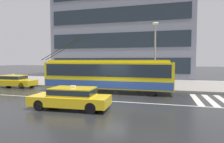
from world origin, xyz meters
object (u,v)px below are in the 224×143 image
taxi_oncoming_near (71,97)px  street_lamp (155,49)px  pedestrian_at_shelter (140,72)px  bus_shelter (103,68)px  trolleybus (108,74)px  pedestrian_approaching_curb (146,70)px  taxi_queued_behind_bus (14,81)px  pedestrian_walking_past (116,71)px

taxi_oncoming_near → street_lamp: street_lamp is taller
pedestrian_at_shelter → bus_shelter: bearing=166.5°
trolleybus → taxi_oncoming_near: bearing=-93.4°
trolleybus → taxi_oncoming_near: trolleybus is taller
taxi_oncoming_near → street_lamp: size_ratio=0.74×
pedestrian_approaching_curb → bus_shelter: bearing=-179.3°
taxi_queued_behind_bus → pedestrian_at_shelter: 13.28m
taxi_queued_behind_bus → street_lamp: bearing=9.0°
taxi_oncoming_near → street_lamp: (4.37, 8.97, 3.23)m
taxi_oncoming_near → pedestrian_at_shelter: bearing=72.7°
taxi_oncoming_near → trolleybus: bearing=86.6°
street_lamp → trolleybus: bearing=-146.8°
trolleybus → pedestrian_walking_past: trolleybus is taller
pedestrian_approaching_curb → pedestrian_walking_past: size_ratio=1.02×
taxi_oncoming_near → pedestrian_at_shelter: pedestrian_at_shelter is taller
taxi_queued_behind_bus → trolleybus: bearing=-1.7°
taxi_queued_behind_bus → pedestrian_approaching_curb: (13.59, 3.57, 1.09)m
taxi_queued_behind_bus → street_lamp: 15.05m
trolleybus → bus_shelter: 4.21m
trolleybus → pedestrian_at_shelter: trolleybus is taller
street_lamp → bus_shelter: bearing=168.2°
pedestrian_walking_past → pedestrian_at_shelter: bearing=-19.1°
trolleybus → pedestrian_at_shelter: size_ratio=6.52×
trolleybus → street_lamp: (3.99, 2.61, 2.35)m
bus_shelter → pedestrian_at_shelter: bearing=-13.5°
pedestrian_walking_past → street_lamp: bearing=-15.0°
bus_shelter → pedestrian_at_shelter: bus_shelter is taller
taxi_queued_behind_bus → taxi_oncoming_near: (10.15, -6.67, 0.00)m
taxi_queued_behind_bus → pedestrian_at_shelter: size_ratio=2.41×
pedestrian_walking_past → taxi_queued_behind_bus: bearing=-161.6°
pedestrian_at_shelter → pedestrian_walking_past: (-2.69, 0.93, 0.02)m
taxi_queued_behind_bus → pedestrian_approaching_curb: 14.10m
pedestrian_walking_past → street_lamp: (4.20, -1.13, 2.23)m
bus_shelter → pedestrian_approaching_curb: bearing=0.7°
pedestrian_at_shelter → pedestrian_approaching_curb: pedestrian_approaching_curb is taller
bus_shelter → pedestrian_approaching_curb: size_ratio=1.75×
pedestrian_approaching_curb → pedestrian_walking_past: bearing=-177.6°
bus_shelter → pedestrian_at_shelter: size_ratio=1.87×
taxi_oncoming_near → pedestrian_approaching_curb: size_ratio=2.36×
taxi_oncoming_near → pedestrian_walking_past: 10.15m
pedestrian_approaching_curb → street_lamp: 2.65m
bus_shelter → trolleybus: bearing=-65.4°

